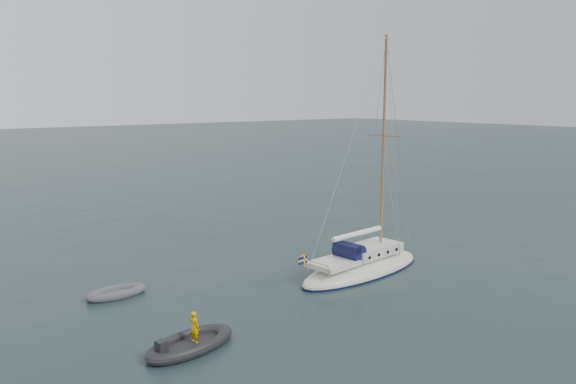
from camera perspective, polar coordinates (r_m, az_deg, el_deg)
ground at (r=28.69m, az=2.26°, el=-7.81°), size 300.00×300.00×0.00m
sailboat at (r=28.06m, az=7.59°, el=-6.34°), size 8.48×2.55×12.08m
dinghy at (r=25.96m, az=-17.02°, el=-9.73°), size 2.71×1.22×0.39m
rib at (r=20.31m, az=-9.92°, el=-14.88°), size 3.61×1.64×1.32m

